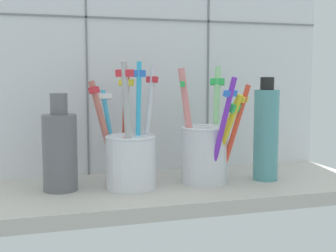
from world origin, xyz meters
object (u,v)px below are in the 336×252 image
at_px(ceramic_vase, 60,150).
at_px(soap_bottle, 266,133).
at_px(toothbrush_cup_left, 130,154).
at_px(toothbrush_cup_right, 205,149).

xyz_separation_m(ceramic_vase, soap_bottle, (0.32, -0.02, 0.02)).
distance_m(toothbrush_cup_left, toothbrush_cup_right, 0.12).
bearing_deg(ceramic_vase, toothbrush_cup_right, -3.36).
bearing_deg(toothbrush_cup_right, ceramic_vase, 176.64).
height_order(toothbrush_cup_left, ceramic_vase, toothbrush_cup_left).
bearing_deg(toothbrush_cup_left, toothbrush_cup_right, -2.36).
bearing_deg(ceramic_vase, soap_bottle, -4.19).
bearing_deg(soap_bottle, ceramic_vase, 175.81).
xyz_separation_m(toothbrush_cup_left, soap_bottle, (0.22, -0.02, 0.03)).
distance_m(toothbrush_cup_right, ceramic_vase, 0.22).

